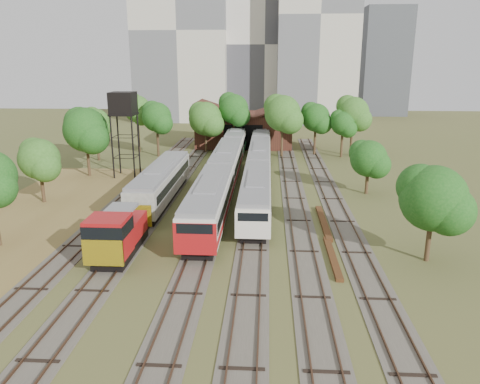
# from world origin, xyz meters

# --- Properties ---
(ground) EXTENTS (240.00, 240.00, 0.00)m
(ground) POSITION_xyz_m (0.00, 0.00, 0.00)
(ground) COLOR #475123
(ground) RESTS_ON ground
(tracks) EXTENTS (24.60, 80.00, 0.19)m
(tracks) POSITION_xyz_m (-0.67, 25.00, 0.04)
(tracks) COLOR #4C473D
(tracks) RESTS_ON ground
(railcar_red_set) EXTENTS (3.12, 34.58, 3.86)m
(railcar_red_set) POSITION_xyz_m (-2.00, 24.72, 2.04)
(railcar_red_set) COLOR black
(railcar_red_set) RESTS_ON ground
(railcar_green_set) EXTENTS (2.84, 52.07, 3.51)m
(railcar_green_set) POSITION_xyz_m (2.00, 37.04, 1.86)
(railcar_green_set) COLOR black
(railcar_green_set) RESTS_ON ground
(railcar_rear) EXTENTS (2.99, 16.08, 3.70)m
(railcar_rear) POSITION_xyz_m (-2.00, 51.97, 1.96)
(railcar_rear) COLOR black
(railcar_rear) RESTS_ON ground
(shunter_locomotive) EXTENTS (2.85, 8.10, 3.73)m
(shunter_locomotive) POSITION_xyz_m (-8.00, 8.62, 1.80)
(shunter_locomotive) COLOR black
(shunter_locomotive) RESTS_ON ground
(old_grey_coach) EXTENTS (2.96, 18.00, 3.66)m
(old_grey_coach) POSITION_xyz_m (-8.00, 23.53, 2.00)
(old_grey_coach) COLOR black
(old_grey_coach) RESTS_ON ground
(water_tower) EXTENTS (3.06, 3.06, 10.58)m
(water_tower) POSITION_xyz_m (-14.82, 34.08, 8.92)
(water_tower) COLOR black
(water_tower) RESTS_ON ground
(rail_pile_near) EXTENTS (0.52, 7.77, 0.26)m
(rail_pile_near) POSITION_xyz_m (8.00, 9.30, 0.13)
(rail_pile_near) COLOR #502E16
(rail_pile_near) RESTS_ON ground
(rail_pile_far) EXTENTS (0.57, 9.06, 0.29)m
(rail_pile_far) POSITION_xyz_m (8.20, 17.10, 0.15)
(rail_pile_far) COLOR #502E16
(rail_pile_far) RESTS_ON ground
(maintenance_shed) EXTENTS (16.45, 11.55, 7.58)m
(maintenance_shed) POSITION_xyz_m (-1.00, 57.98, 2.91)
(maintenance_shed) COLOR #3C1D15
(maintenance_shed) RESTS_ON ground
(tree_band_left) EXTENTS (7.73, 56.08, 8.70)m
(tree_band_left) POSITION_xyz_m (-20.09, 19.91, 5.55)
(tree_band_left) COLOR #382616
(tree_band_left) RESTS_ON ground
(tree_band_far) EXTENTS (38.22, 9.60, 9.36)m
(tree_band_far) POSITION_xyz_m (-0.46, 49.68, 6.27)
(tree_band_far) COLOR #382616
(tree_band_far) RESTS_ON ground
(tree_band_right) EXTENTS (5.18, 42.98, 7.17)m
(tree_band_right) POSITION_xyz_m (14.52, 23.29, 4.62)
(tree_band_right) COLOR #382616
(tree_band_right) RESTS_ON ground
(tower_left) EXTENTS (22.00, 16.00, 42.00)m
(tower_left) POSITION_xyz_m (-18.00, 95.00, 21.00)
(tower_left) COLOR beige
(tower_left) RESTS_ON ground
(tower_centre) EXTENTS (20.00, 18.00, 36.00)m
(tower_centre) POSITION_xyz_m (2.00, 100.00, 18.00)
(tower_centre) COLOR beige
(tower_centre) RESTS_ON ground
(tower_right) EXTENTS (18.00, 16.00, 48.00)m
(tower_right) POSITION_xyz_m (14.00, 92.00, 24.00)
(tower_right) COLOR beige
(tower_right) RESTS_ON ground
(tower_far_right) EXTENTS (12.00, 12.00, 28.00)m
(tower_far_right) POSITION_xyz_m (34.00, 110.00, 14.00)
(tower_far_right) COLOR #42454A
(tower_far_right) RESTS_ON ground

